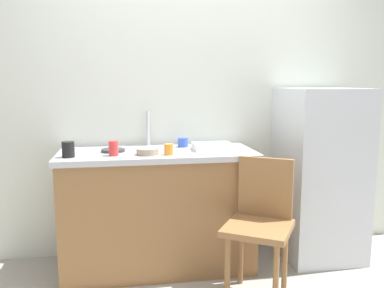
# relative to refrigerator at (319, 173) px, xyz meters

# --- Properties ---
(back_wall) EXTENTS (4.80, 0.10, 2.52)m
(back_wall) POSITION_rel_refrigerator_xyz_m (-1.01, 0.36, 0.59)
(back_wall) COLOR silver
(back_wall) RESTS_ON ground_plane
(cabinet_base) EXTENTS (1.37, 0.60, 0.85)m
(cabinet_base) POSITION_rel_refrigerator_xyz_m (-1.28, 0.01, -0.24)
(cabinet_base) COLOR olive
(cabinet_base) RESTS_ON ground_plane
(countertop) EXTENTS (1.41, 0.64, 0.04)m
(countertop) POSITION_rel_refrigerator_xyz_m (-1.28, 0.01, 0.20)
(countertop) COLOR #B7B7BC
(countertop) RESTS_ON cabinet_base
(faucet) EXTENTS (0.02, 0.02, 0.27)m
(faucet) POSITION_rel_refrigerator_xyz_m (-1.33, 0.26, 0.36)
(faucet) COLOR #B7B7BC
(faucet) RESTS_ON countertop
(refrigerator) EXTENTS (0.58, 0.61, 1.33)m
(refrigerator) POSITION_rel_refrigerator_xyz_m (0.00, 0.00, 0.00)
(refrigerator) COLOR silver
(refrigerator) RESTS_ON ground_plane
(chair) EXTENTS (0.55, 0.55, 0.89)m
(chair) POSITION_rel_refrigerator_xyz_m (-0.66, -0.52, -0.17)
(chair) COLOR olive
(chair) RESTS_ON ground_plane
(dish_tray) EXTENTS (0.28, 0.20, 0.05)m
(dish_tray) POSITION_rel_refrigerator_xyz_m (-0.87, -0.03, 0.24)
(dish_tray) COLOR white
(dish_tray) RESTS_ON countertop
(terracotta_bowl) EXTENTS (0.15, 0.15, 0.04)m
(terracotta_bowl) POSITION_rel_refrigerator_xyz_m (-1.36, -0.14, 0.24)
(terracotta_bowl) COLOR gray
(terracotta_bowl) RESTS_ON countertop
(hotplate) EXTENTS (0.17, 0.17, 0.02)m
(hotplate) POSITION_rel_refrigerator_xyz_m (-1.59, 0.02, 0.23)
(hotplate) COLOR #2D2D2D
(hotplate) RESTS_ON countertop
(cup_red) EXTENTS (0.06, 0.06, 0.10)m
(cup_red) POSITION_rel_refrigerator_xyz_m (-1.59, -0.15, 0.27)
(cup_red) COLOR red
(cup_red) RESTS_ON countertop
(cup_blue) EXTENTS (0.08, 0.08, 0.07)m
(cup_blue) POSITION_rel_refrigerator_xyz_m (-1.07, 0.15, 0.25)
(cup_blue) COLOR blue
(cup_blue) RESTS_ON countertop
(cup_orange) EXTENTS (0.06, 0.06, 0.08)m
(cup_orange) POSITION_rel_refrigerator_xyz_m (-1.21, -0.18, 0.26)
(cup_orange) COLOR orange
(cup_orange) RESTS_ON countertop
(cup_black) EXTENTS (0.08, 0.08, 0.11)m
(cup_black) POSITION_rel_refrigerator_xyz_m (-1.88, -0.16, 0.27)
(cup_black) COLOR black
(cup_black) RESTS_ON countertop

